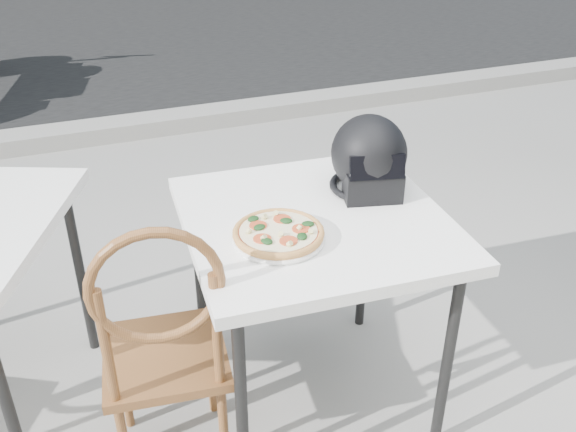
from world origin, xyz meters
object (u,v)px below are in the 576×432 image
object	(u,v)px
cafe_table_main	(315,235)
plate	(279,238)
pizza	(278,232)
helmet	(369,159)
cafe_chair_main	(163,340)

from	to	relation	value
cafe_table_main	plate	xyz separation A→B (m)	(-0.16, -0.10, 0.08)
cafe_table_main	pizza	bearing A→B (deg)	-149.46
cafe_table_main	helmet	world-z (taller)	helmet
cafe_table_main	plate	world-z (taller)	plate
cafe_chair_main	cafe_table_main	bearing A→B (deg)	-158.45
plate	pizza	world-z (taller)	pizza
pizza	helmet	bearing A→B (deg)	26.81
plate	helmet	world-z (taller)	helmet
helmet	plate	bearing A→B (deg)	-139.51
helmet	cafe_chair_main	xyz separation A→B (m)	(-0.80, -0.25, -0.36)
cafe_table_main	pizza	distance (m)	0.22
cafe_table_main	plate	size ratio (longest dim) A/B	2.95
helmet	cafe_chair_main	distance (m)	0.91
cafe_chair_main	helmet	bearing A→B (deg)	-155.45
plate	helmet	bearing A→B (deg)	26.82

